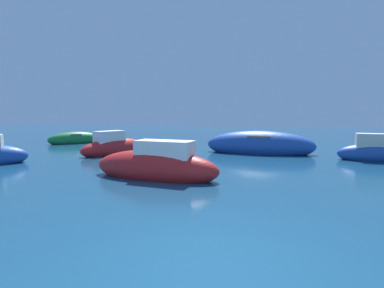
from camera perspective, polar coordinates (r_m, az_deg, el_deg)
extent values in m
plane|color=navy|center=(4.58, 3.31, -22.12)|extent=(80.00, 80.00, 0.00)
ellipsoid|color=#B21E1E|center=(16.19, -14.16, -0.79)|extent=(2.82, 3.91, 1.03)
cube|color=white|center=(15.96, -15.12, 1.30)|extent=(1.30, 1.65, 0.60)
ellipsoid|color=#1E479E|center=(16.32, 12.50, -0.23)|extent=(5.66, 2.05, 1.51)
cube|color=brown|center=(16.28, 12.54, 1.50)|extent=(1.20, 1.42, 0.08)
ellipsoid|color=#197233|center=(22.43, -21.02, 0.85)|extent=(3.17, 3.37, 1.04)
cube|color=brown|center=(22.40, -21.06, 1.74)|extent=(1.15, 1.13, 0.08)
ellipsoid|color=#B21E1E|center=(10.11, -6.87, -4.45)|extent=(4.49, 1.84, 1.18)
cube|color=white|center=(9.85, -5.11, -0.97)|extent=(1.95, 1.00, 0.56)
ellipsoid|color=#1E479E|center=(15.76, 31.19, -1.73)|extent=(3.29, 1.45, 0.97)
cube|color=beige|center=(15.65, 30.40, 0.53)|extent=(1.25, 0.80, 0.64)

